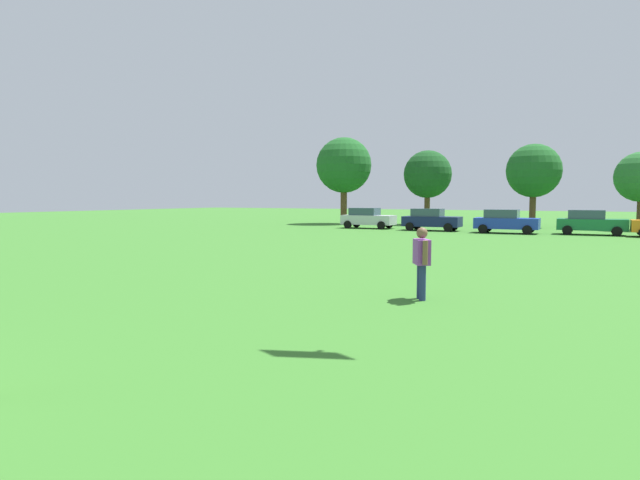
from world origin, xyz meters
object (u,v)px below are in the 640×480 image
tree_far_left (344,166)px  parked_car_green_3 (591,222)px  adult_bystander (422,257)px  parked_car_silver_0 (367,218)px  parked_car_navy_1 (431,219)px  parked_car_blue_2 (505,221)px  tree_center_left (534,171)px  tree_left (428,175)px

tree_far_left → parked_car_green_3: bearing=-16.8°
adult_bystander → tree_far_left: tree_far_left is taller
parked_car_silver_0 → parked_car_green_3: (16.36, -0.15, 0.00)m
adult_bystander → parked_car_silver_0: adult_bystander is taller
parked_car_navy_1 → tree_far_left: bearing=146.8°
parked_car_blue_2 → parked_car_green_3: 5.45m
parked_car_silver_0 → tree_center_left: 14.92m
parked_car_navy_1 → tree_left: 10.32m
parked_car_navy_1 → parked_car_silver_0: bearing=173.9°
parked_car_blue_2 → tree_far_left: bearing=155.1°
tree_left → parked_car_green_3: bearing=-32.2°
parked_car_green_3 → parked_car_blue_2: bearing=-169.5°
parked_car_silver_0 → tree_far_left: size_ratio=0.52×
parked_car_green_3 → tree_left: 16.76m
parked_car_blue_2 → tree_far_left: 18.38m
tree_far_left → parked_car_navy_1: bearing=-33.2°
parked_car_silver_0 → parked_car_navy_1: size_ratio=1.00×
parked_car_navy_1 → parked_car_green_3: 10.90m
tree_far_left → tree_center_left: 17.08m
parked_car_navy_1 → tree_far_left: size_ratio=0.52×
adult_bystander → tree_left: tree_left is taller
tree_center_left → tree_far_left: bearing=-173.9°
parked_car_navy_1 → parked_car_green_3: size_ratio=1.00×
tree_far_left → tree_center_left: size_ratio=1.18×
parked_car_silver_0 → tree_far_left: tree_far_left is taller
tree_far_left → adult_bystander: bearing=-62.3°
adult_bystander → tree_center_left: 36.15m
adult_bystander → tree_center_left: bearing=-27.9°
tree_far_left → tree_left: bearing=16.0°
adult_bystander → parked_car_green_3: 27.86m
tree_left → tree_center_left: tree_center_left is taller
parked_car_silver_0 → parked_car_blue_2: size_ratio=1.00×
tree_far_left → tree_center_left: tree_far_left is taller
tree_center_left → parked_car_blue_2: bearing=-95.3°
adult_bystander → tree_center_left: (-0.99, 35.94, 3.73)m
tree_center_left → parked_car_silver_0: bearing=-145.5°
parked_car_silver_0 → adult_bystander: bearing=-65.2°
adult_bystander → tree_far_left: size_ratio=0.21×
tree_far_left → tree_left: size_ratio=1.20×
parked_car_silver_0 → parked_car_green_3: 16.36m
parked_car_navy_1 → tree_left: size_ratio=0.62×
parked_car_silver_0 → parked_car_blue_2: (10.99, -1.15, 0.00)m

